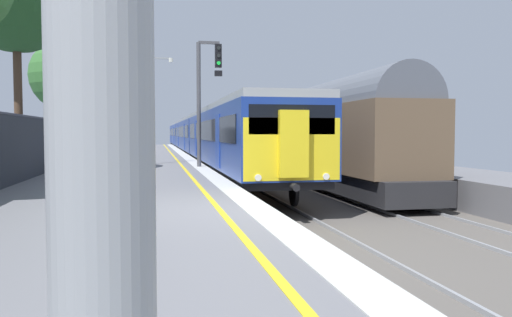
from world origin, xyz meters
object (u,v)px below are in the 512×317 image
(platform_lamp_mid, at_px, (152,99))
(background_tree_centre, at_px, (92,99))
(freight_train_adjacent_track, at_px, (251,132))
(signal_gantry, at_px, (205,89))
(background_tree_left, at_px, (69,79))
(commuter_train_at_platform, at_px, (198,135))

(platform_lamp_mid, relative_size, background_tree_centre, 0.81)
(freight_train_adjacent_track, bearing_deg, signal_gantry, -106.82)
(signal_gantry, bearing_deg, background_tree_centre, 106.00)
(signal_gantry, height_order, background_tree_left, background_tree_left)
(commuter_train_at_platform, distance_m, signal_gantry, 21.50)
(signal_gantry, xyz_separation_m, background_tree_left, (-7.18, 10.85, 1.43))
(platform_lamp_mid, bearing_deg, background_tree_centre, 102.69)
(freight_train_adjacent_track, bearing_deg, platform_lamp_mid, -116.39)
(commuter_train_at_platform, height_order, platform_lamp_mid, platform_lamp_mid)
(platform_lamp_mid, xyz_separation_m, background_tree_left, (-4.95, 8.25, 1.74))
(background_tree_left, bearing_deg, signal_gantry, -56.50)
(signal_gantry, distance_m, background_tree_centre, 27.91)
(commuter_train_at_platform, xyz_separation_m, background_tree_left, (-8.67, -10.50, 3.51))
(commuter_train_at_platform, height_order, freight_train_adjacent_track, freight_train_adjacent_track)
(freight_train_adjacent_track, height_order, platform_lamp_mid, platform_lamp_mid)
(commuter_train_at_platform, relative_size, background_tree_left, 8.50)
(platform_lamp_mid, bearing_deg, signal_gantry, -49.30)
(background_tree_left, bearing_deg, freight_train_adjacent_track, 29.98)
(signal_gantry, bearing_deg, freight_train_adjacent_track, 73.18)
(commuter_train_at_platform, xyz_separation_m, background_tree_centre, (-9.17, 5.46, 3.27))
(freight_train_adjacent_track, xyz_separation_m, background_tree_centre, (-13.18, 8.64, 3.02))
(signal_gantry, relative_size, background_tree_left, 0.76)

